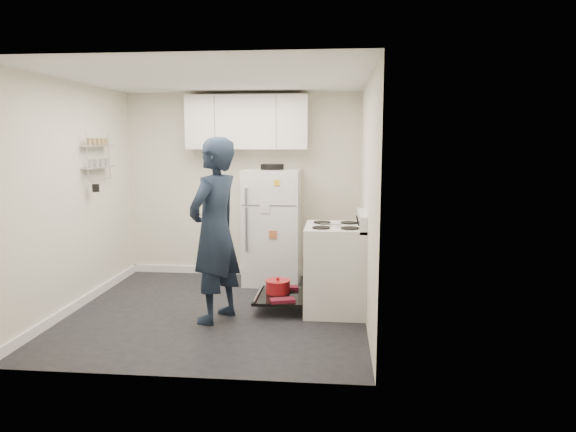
# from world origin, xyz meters

# --- Properties ---
(room) EXTENTS (3.21, 3.21, 2.51)m
(room) POSITION_xyz_m (-0.03, 0.03, 1.21)
(room) COLOR black
(room) RESTS_ON ground
(electric_range) EXTENTS (0.66, 0.76, 1.10)m
(electric_range) POSITION_xyz_m (1.26, 0.15, 0.47)
(electric_range) COLOR silver
(electric_range) RESTS_ON ground
(open_oven_door) EXTENTS (0.55, 0.72, 0.22)m
(open_oven_door) POSITION_xyz_m (0.66, 0.17, 0.19)
(open_oven_door) COLOR black
(open_oven_door) RESTS_ON ground
(refrigerator) EXTENTS (0.72, 0.74, 1.56)m
(refrigerator) POSITION_xyz_m (0.45, 1.25, 0.75)
(refrigerator) COLOR silver
(refrigerator) RESTS_ON ground
(upper_cabinets) EXTENTS (1.60, 0.33, 0.70)m
(upper_cabinets) POSITION_xyz_m (0.10, 1.43, 2.10)
(upper_cabinets) COLOR silver
(upper_cabinets) RESTS_ON room
(wall_shelf_rack) EXTENTS (0.14, 0.60, 0.61)m
(wall_shelf_rack) POSITION_xyz_m (-1.52, 0.49, 1.68)
(wall_shelf_rack) COLOR #B2B2B7
(wall_shelf_rack) RESTS_ON room
(person) EXTENTS (0.69, 0.81, 1.90)m
(person) POSITION_xyz_m (0.04, -0.27, 0.95)
(person) COLOR #151F30
(person) RESTS_ON ground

